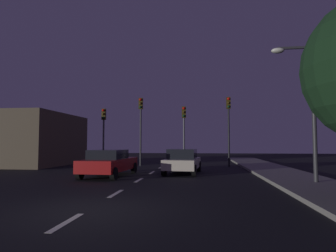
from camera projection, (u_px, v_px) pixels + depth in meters
name	position (u px, v px, depth m)	size (l,w,h in m)	color
ground_plane	(141.00, 179.00, 14.63)	(80.00, 80.00, 0.00)	black
sidewalk_curb_right	(297.00, 179.00, 13.78)	(3.00, 40.00, 0.15)	gray
lane_stripe_nearest	(66.00, 222.00, 6.50)	(0.16, 1.60, 0.01)	silver
lane_stripe_second	(116.00, 193.00, 10.27)	(0.16, 1.60, 0.01)	silver
lane_stripe_third	(139.00, 180.00, 14.04)	(0.16, 1.60, 0.01)	silver
lane_stripe_fourth	(152.00, 172.00, 17.81)	(0.16, 1.60, 0.01)	silver
lane_stripe_fifth	(161.00, 167.00, 21.57)	(0.16, 1.60, 0.01)	silver
lane_stripe_sixth	(167.00, 164.00, 25.34)	(0.16, 1.60, 0.01)	silver
lane_stripe_seventh	(171.00, 161.00, 29.11)	(0.16, 1.60, 0.01)	silver
traffic_signal_far_left	(104.00, 125.00, 23.57)	(0.32, 0.38, 4.61)	#4C4C51
traffic_signal_center_left	(141.00, 119.00, 23.26)	(0.32, 0.38, 5.43)	#2D2D30
traffic_signal_center_right	(184.00, 124.00, 22.84)	(0.32, 0.38, 4.68)	#4C4C51
traffic_signal_far_right	(229.00, 118.00, 22.47)	(0.32, 0.38, 5.37)	black
car_stopped_ahead	(183.00, 161.00, 17.18)	(2.15, 4.21, 1.44)	beige
car_adjacent_lane	(109.00, 162.00, 15.78)	(2.17, 4.66, 1.43)	#B21919
street_lamp_right	(306.00, 98.00, 12.48)	(1.80, 0.36, 6.03)	#2D2D30
storefront_left	(38.00, 139.00, 24.28)	(5.14, 8.46, 4.23)	brown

